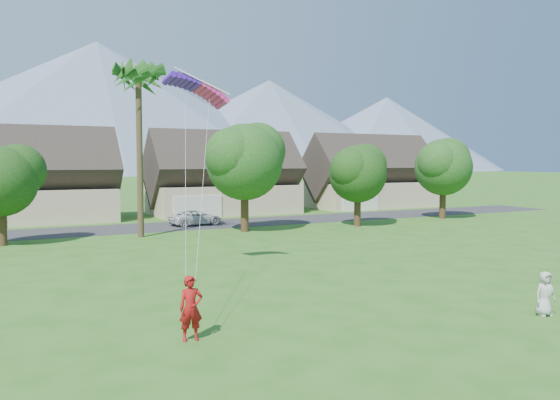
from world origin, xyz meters
TOP-DOWN VIEW (x-y plane):
  - ground at (0.00, 0.00)m, footprint 500.00×500.00m
  - street at (0.00, 34.00)m, footprint 90.00×7.00m
  - kite_flyer at (-5.81, 4.57)m, footprint 0.77×0.54m
  - watcher at (6.26, 1.49)m, footprint 0.86×0.65m
  - parked_car at (3.95, 34.00)m, footprint 4.90×2.87m
  - mountain_ridge at (10.40, 260.00)m, footprint 540.00×240.00m
  - houses_row at (0.49, 42.99)m, footprint 72.75×8.19m
  - tree_row at (-1.14, 27.92)m, footprint 62.27×6.67m
  - fan_palm at (-2.00, 28.50)m, footprint 3.00×3.00m
  - parafoil_kite at (-2.49, 13.72)m, footprint 3.12×1.09m

SIDE VIEW (x-z plane):
  - ground at x=0.00m, z-range 0.00..0.00m
  - street at x=0.00m, z-range 0.00..0.01m
  - parked_car at x=3.95m, z-range 0.00..1.28m
  - watcher at x=6.26m, z-range 0.00..1.59m
  - kite_flyer at x=-5.81m, z-range 0.00..2.01m
  - houses_row at x=0.49m, z-range -0.99..7.87m
  - tree_row at x=-1.14m, z-range 0.66..9.11m
  - parafoil_kite at x=-2.49m, z-range 8.78..9.28m
  - fan_palm at x=-2.00m, z-range 4.90..18.70m
  - mountain_ridge at x=10.40m, z-range -5.93..64.07m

